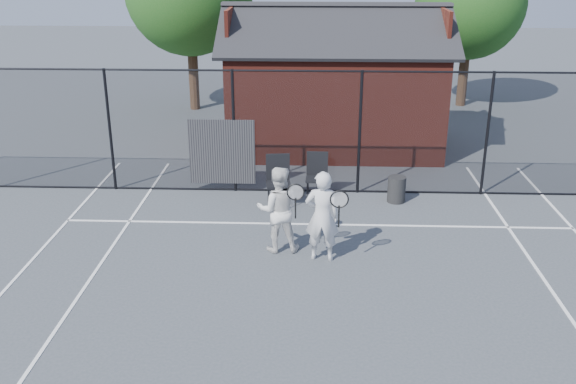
{
  "coord_description": "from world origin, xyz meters",
  "views": [
    {
      "loc": [
        -0.12,
        -9.76,
        5.63
      ],
      "look_at": [
        -0.59,
        2.07,
        1.1
      ],
      "focal_mm": 40.0,
      "sensor_mm": 36.0,
      "label": 1
    }
  ],
  "objects_px": {
    "chair_left": "(278,182)",
    "waste_bin": "(397,189)",
    "player_back": "(278,209)",
    "chair_right": "(317,177)",
    "clubhouse": "(334,93)",
    "player_front": "(322,216)"
  },
  "relations": [
    {
      "from": "player_back",
      "to": "waste_bin",
      "type": "relative_size",
      "value": 2.79
    },
    {
      "from": "clubhouse",
      "to": "chair_left",
      "type": "height_order",
      "value": "clubhouse"
    },
    {
      "from": "player_back",
      "to": "chair_right",
      "type": "height_order",
      "value": "player_back"
    },
    {
      "from": "player_back",
      "to": "chair_right",
      "type": "bearing_deg",
      "value": 75.14
    },
    {
      "from": "player_back",
      "to": "chair_left",
      "type": "xyz_separation_m",
      "value": [
        -0.12,
        2.36,
        -0.29
      ]
    },
    {
      "from": "player_front",
      "to": "player_back",
      "type": "relative_size",
      "value": 1.03
    },
    {
      "from": "chair_left",
      "to": "waste_bin",
      "type": "xyz_separation_m",
      "value": [
        2.76,
        0.32,
        -0.26
      ]
    },
    {
      "from": "player_back",
      "to": "waste_bin",
      "type": "bearing_deg",
      "value": 45.48
    },
    {
      "from": "player_back",
      "to": "clubhouse",
      "type": "bearing_deg",
      "value": 80.12
    },
    {
      "from": "chair_right",
      "to": "waste_bin",
      "type": "height_order",
      "value": "chair_right"
    },
    {
      "from": "player_front",
      "to": "chair_right",
      "type": "relative_size",
      "value": 1.68
    },
    {
      "from": "waste_bin",
      "to": "player_front",
      "type": "bearing_deg",
      "value": -120.36
    },
    {
      "from": "chair_left",
      "to": "waste_bin",
      "type": "distance_m",
      "value": 2.79
    },
    {
      "from": "chair_right",
      "to": "waste_bin",
      "type": "xyz_separation_m",
      "value": [
        1.88,
        -0.18,
        -0.22
      ]
    },
    {
      "from": "clubhouse",
      "to": "chair_left",
      "type": "bearing_deg",
      "value": -105.82
    },
    {
      "from": "clubhouse",
      "to": "chair_right",
      "type": "height_order",
      "value": "clubhouse"
    },
    {
      "from": "chair_left",
      "to": "chair_right",
      "type": "distance_m",
      "value": 1.02
    },
    {
      "from": "player_back",
      "to": "waste_bin",
      "type": "distance_m",
      "value": 3.81
    },
    {
      "from": "player_back",
      "to": "chair_left",
      "type": "distance_m",
      "value": 2.39
    },
    {
      "from": "clubhouse",
      "to": "player_front",
      "type": "xyz_separation_m",
      "value": [
        -0.41,
        -7.63,
        -0.71
      ]
    },
    {
      "from": "chair_right",
      "to": "waste_bin",
      "type": "distance_m",
      "value": 1.9
    },
    {
      "from": "clubhouse",
      "to": "waste_bin",
      "type": "xyz_separation_m",
      "value": [
        1.37,
        -4.58,
        -1.3
      ]
    }
  ]
}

